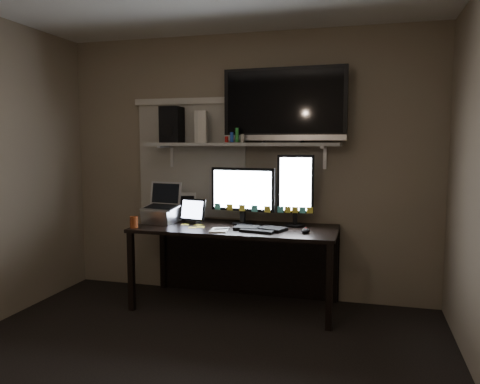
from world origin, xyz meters
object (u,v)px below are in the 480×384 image
(tv, at_px, (284,105))
(game_console, at_px, (203,127))
(monitor_landscape, at_px, (243,195))
(speaker, at_px, (172,125))
(keyboard, at_px, (260,228))
(mouse, at_px, (306,231))
(desk, at_px, (239,243))
(laptop, at_px, (161,203))
(tablet, at_px, (193,211))
(cup, at_px, (134,222))
(monitor_portrait, at_px, (295,190))

(tv, relative_size, game_console, 3.86)
(monitor_landscape, height_order, speaker, speaker)
(keyboard, relative_size, mouse, 4.21)
(desk, height_order, laptop, laptop)
(keyboard, bearing_deg, mouse, 4.87)
(tablet, relative_size, speaker, 0.79)
(tablet, bearing_deg, game_console, 75.29)
(keyboard, distance_m, tablet, 0.70)
(mouse, relative_size, game_console, 0.37)
(monitor_landscape, bearing_deg, tv, 20.85)
(tv, distance_m, speaker, 1.09)
(monitor_landscape, relative_size, laptop, 1.65)
(monitor_landscape, distance_m, game_console, 0.74)
(monitor_landscape, height_order, keyboard, monitor_landscape)
(tv, xyz_separation_m, game_console, (-0.75, -0.05, -0.19))
(desk, height_order, keyboard, keyboard)
(tv, bearing_deg, tablet, -165.29)
(keyboard, xyz_separation_m, laptop, (-0.97, 0.10, 0.17))
(mouse, distance_m, game_console, 1.37)
(keyboard, distance_m, tv, 1.13)
(desk, bearing_deg, tv, 16.67)
(cup, height_order, speaker, speaker)
(mouse, bearing_deg, tablet, -178.67)
(desk, distance_m, mouse, 0.71)
(monitor_portrait, height_order, mouse, monitor_portrait)
(game_console, bearing_deg, cup, -150.18)
(tablet, bearing_deg, mouse, 2.87)
(keyboard, bearing_deg, game_console, 165.21)
(monitor_portrait, distance_m, laptop, 1.25)
(keyboard, height_order, speaker, speaker)
(cup, relative_size, game_console, 0.36)
(speaker, bearing_deg, mouse, -18.48)
(monitor_landscape, xyz_separation_m, keyboard, (0.21, -0.23, -0.25))
(mouse, relative_size, tablet, 0.40)
(monitor_portrait, height_order, cup, monitor_portrait)
(desk, distance_m, tv, 1.33)
(laptop, bearing_deg, desk, 16.72)
(cup, xyz_separation_m, tv, (1.24, 0.52, 1.03))
(monitor_landscape, distance_m, tv, 0.90)
(cup, bearing_deg, speaker, 71.03)
(monitor_portrait, relative_size, speaker, 1.93)
(keyboard, bearing_deg, desk, 148.70)
(cup, xyz_separation_m, game_console, (0.49, 0.47, 0.84))
(keyboard, relative_size, tablet, 1.68)
(laptop, bearing_deg, speaker, 86.36)
(tablet, relative_size, laptop, 0.72)
(keyboard, relative_size, tv, 0.40)
(speaker, bearing_deg, desk, -11.52)
(tablet, bearing_deg, speaker, 164.03)
(tablet, distance_m, game_console, 0.79)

